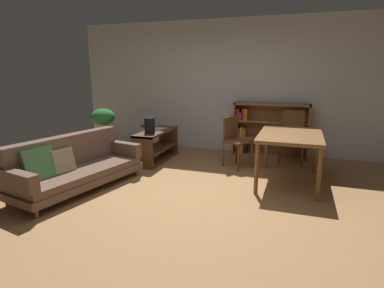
{
  "coord_description": "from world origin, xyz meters",
  "views": [
    {
      "loc": [
        1.41,
        -3.81,
        1.66
      ],
      "look_at": [
        -0.04,
        0.38,
        0.63
      ],
      "focal_mm": 29.38,
      "sensor_mm": 36.0,
      "label": 1
    }
  ],
  "objects_px": {
    "open_laptop": "(154,128)",
    "dining_chair_far": "(235,139)",
    "media_console": "(156,146)",
    "bookshelf": "(266,130)",
    "dining_chair_near": "(292,134)",
    "fabric_couch": "(73,166)",
    "potted_floor_plant": "(104,126)",
    "dining_table": "(290,138)",
    "desk_speaker": "(150,126)"
  },
  "relations": [
    {
      "from": "desk_speaker",
      "to": "dining_chair_far",
      "type": "bearing_deg",
      "value": 15.41
    },
    {
      "from": "fabric_couch",
      "to": "open_laptop",
      "type": "distance_m",
      "value": 1.92
    },
    {
      "from": "potted_floor_plant",
      "to": "dining_chair_far",
      "type": "distance_m",
      "value": 2.56
    },
    {
      "from": "dining_table",
      "to": "bookshelf",
      "type": "distance_m",
      "value": 1.63
    },
    {
      "from": "dining_chair_near",
      "to": "dining_table",
      "type": "bearing_deg",
      "value": -90.0
    },
    {
      "from": "fabric_couch",
      "to": "dining_chair_far",
      "type": "relative_size",
      "value": 2.32
    },
    {
      "from": "dining_chair_near",
      "to": "bookshelf",
      "type": "relative_size",
      "value": 0.66
    },
    {
      "from": "fabric_couch",
      "to": "dining_chair_near",
      "type": "bearing_deg",
      "value": 39.86
    },
    {
      "from": "fabric_couch",
      "to": "dining_chair_far",
      "type": "distance_m",
      "value": 2.71
    },
    {
      "from": "potted_floor_plant",
      "to": "dining_chair_far",
      "type": "xyz_separation_m",
      "value": [
        2.55,
        0.24,
        -0.13
      ]
    },
    {
      "from": "bookshelf",
      "to": "dining_chair_near",
      "type": "bearing_deg",
      "value": -37.92
    },
    {
      "from": "potted_floor_plant",
      "to": "dining_table",
      "type": "height_order",
      "value": "potted_floor_plant"
    },
    {
      "from": "dining_table",
      "to": "dining_chair_far",
      "type": "relative_size",
      "value": 1.53
    },
    {
      "from": "media_console",
      "to": "bookshelf",
      "type": "bearing_deg",
      "value": 29.8
    },
    {
      "from": "open_laptop",
      "to": "bookshelf",
      "type": "distance_m",
      "value": 2.23
    },
    {
      "from": "media_console",
      "to": "potted_floor_plant",
      "type": "relative_size",
      "value": 1.23
    },
    {
      "from": "bookshelf",
      "to": "desk_speaker",
      "type": "bearing_deg",
      "value": -143.93
    },
    {
      "from": "open_laptop",
      "to": "dining_chair_far",
      "type": "relative_size",
      "value": 0.51
    },
    {
      "from": "potted_floor_plant",
      "to": "fabric_couch",
      "type": "bearing_deg",
      "value": -70.39
    },
    {
      "from": "desk_speaker",
      "to": "dining_chair_far",
      "type": "relative_size",
      "value": 0.32
    },
    {
      "from": "dining_chair_far",
      "to": "media_console",
      "type": "bearing_deg",
      "value": -175.45
    },
    {
      "from": "media_console",
      "to": "dining_chair_near",
      "type": "bearing_deg",
      "value": 15.96
    },
    {
      "from": "bookshelf",
      "to": "dining_chair_far",
      "type": "bearing_deg",
      "value": -113.71
    },
    {
      "from": "desk_speaker",
      "to": "potted_floor_plant",
      "type": "bearing_deg",
      "value": 171.12
    },
    {
      "from": "media_console",
      "to": "potted_floor_plant",
      "type": "xyz_separation_m",
      "value": [
        -1.07,
        -0.12,
        0.35
      ]
    },
    {
      "from": "media_console",
      "to": "dining_table",
      "type": "bearing_deg",
      "value": -10.39
    },
    {
      "from": "potted_floor_plant",
      "to": "dining_table",
      "type": "relative_size",
      "value": 0.71
    },
    {
      "from": "open_laptop",
      "to": "bookshelf",
      "type": "height_order",
      "value": "bookshelf"
    },
    {
      "from": "fabric_couch",
      "to": "bookshelf",
      "type": "distance_m",
      "value": 3.72
    },
    {
      "from": "bookshelf",
      "to": "media_console",
      "type": "bearing_deg",
      "value": -150.2
    },
    {
      "from": "media_console",
      "to": "dining_chair_near",
      "type": "xyz_separation_m",
      "value": [
        2.42,
        0.69,
        0.26
      ]
    },
    {
      "from": "fabric_couch",
      "to": "media_console",
      "type": "relative_size",
      "value": 1.73
    },
    {
      "from": "potted_floor_plant",
      "to": "bookshelf",
      "type": "distance_m",
      "value": 3.21
    },
    {
      "from": "dining_table",
      "to": "desk_speaker",
      "type": "bearing_deg",
      "value": 176.25
    },
    {
      "from": "fabric_couch",
      "to": "dining_chair_far",
      "type": "bearing_deg",
      "value": 43.32
    },
    {
      "from": "potted_floor_plant",
      "to": "dining_chair_near",
      "type": "bearing_deg",
      "value": 13.08
    },
    {
      "from": "fabric_couch",
      "to": "dining_chair_far",
      "type": "xyz_separation_m",
      "value": [
        1.97,
        1.86,
        0.17
      ]
    },
    {
      "from": "potted_floor_plant",
      "to": "bookshelf",
      "type": "height_order",
      "value": "bookshelf"
    },
    {
      "from": "dining_chair_near",
      "to": "dining_chair_far",
      "type": "xyz_separation_m",
      "value": [
        -0.94,
        -0.58,
        -0.03
      ]
    },
    {
      "from": "open_laptop",
      "to": "dining_table",
      "type": "bearing_deg",
      "value": -12.6
    },
    {
      "from": "fabric_couch",
      "to": "potted_floor_plant",
      "type": "distance_m",
      "value": 1.75
    },
    {
      "from": "media_console",
      "to": "open_laptop",
      "type": "xyz_separation_m",
      "value": [
        -0.09,
        0.12,
        0.32
      ]
    },
    {
      "from": "dining_table",
      "to": "dining_chair_far",
      "type": "height_order",
      "value": "dining_chair_far"
    },
    {
      "from": "dining_chair_far",
      "to": "bookshelf",
      "type": "height_order",
      "value": "bookshelf"
    },
    {
      "from": "fabric_couch",
      "to": "dining_table",
      "type": "bearing_deg",
      "value": 23.96
    },
    {
      "from": "media_console",
      "to": "dining_chair_far",
      "type": "bearing_deg",
      "value": 4.55
    },
    {
      "from": "open_laptop",
      "to": "desk_speaker",
      "type": "relative_size",
      "value": 1.59
    },
    {
      "from": "desk_speaker",
      "to": "dining_chair_near",
      "type": "xyz_separation_m",
      "value": [
        2.41,
        0.98,
        -0.19
      ]
    },
    {
      "from": "fabric_couch",
      "to": "dining_chair_near",
      "type": "relative_size",
      "value": 2.12
    },
    {
      "from": "fabric_couch",
      "to": "bookshelf",
      "type": "xyz_separation_m",
      "value": [
        2.4,
        2.83,
        0.18
      ]
    }
  ]
}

